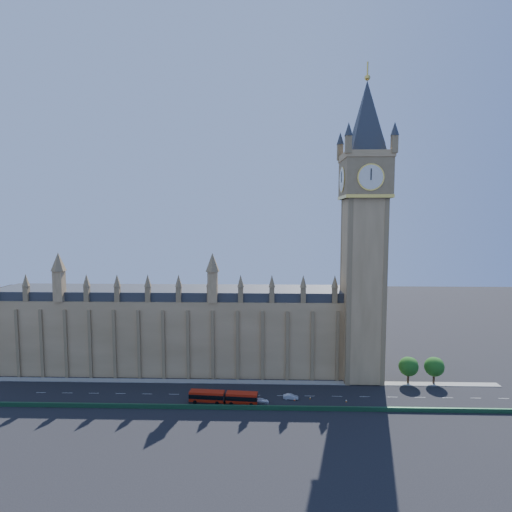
{
  "coord_description": "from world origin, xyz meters",
  "views": [
    {
      "loc": [
        7.58,
        -113.13,
        51.04
      ],
      "look_at": [
        4.01,
        10.0,
        40.27
      ],
      "focal_mm": 28.0,
      "sensor_mm": 36.0,
      "label": 1
    }
  ],
  "objects_px": {
    "car_grey": "(238,400)",
    "car_silver": "(291,397)",
    "car_white": "(262,401)",
    "red_bus": "(223,397)"
  },
  "relations": [
    {
      "from": "car_grey",
      "to": "car_silver",
      "type": "relative_size",
      "value": 1.13
    },
    {
      "from": "car_silver",
      "to": "car_white",
      "type": "relative_size",
      "value": 1.05
    },
    {
      "from": "red_bus",
      "to": "car_white",
      "type": "height_order",
      "value": "red_bus"
    },
    {
      "from": "red_bus",
      "to": "car_silver",
      "type": "xyz_separation_m",
      "value": [
        19.12,
        3.1,
        -1.02
      ]
    },
    {
      "from": "red_bus",
      "to": "car_grey",
      "type": "bearing_deg",
      "value": 8.84
    },
    {
      "from": "car_grey",
      "to": "car_white",
      "type": "xyz_separation_m",
      "value": [
        6.69,
        0.29,
        -0.23
      ]
    },
    {
      "from": "red_bus",
      "to": "car_grey",
      "type": "height_order",
      "value": "red_bus"
    },
    {
      "from": "red_bus",
      "to": "car_white",
      "type": "xyz_separation_m",
      "value": [
        10.74,
        0.61,
        -1.13
      ]
    },
    {
      "from": "red_bus",
      "to": "car_white",
      "type": "distance_m",
      "value": 10.82
    },
    {
      "from": "car_grey",
      "to": "car_white",
      "type": "height_order",
      "value": "car_grey"
    }
  ]
}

